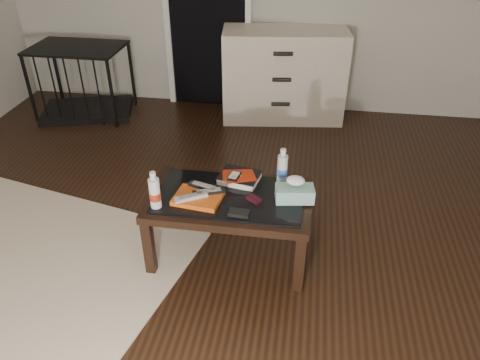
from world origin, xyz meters
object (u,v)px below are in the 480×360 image
object	(u,v)px
dresser	(284,75)
water_bottle_right	(282,166)
coffee_table	(230,204)
pet_crate	(85,92)
tissue_box	(295,194)
water_bottle_left	(154,190)
textbook	(240,178)

from	to	relation	value
dresser	water_bottle_right	distance (m)	1.99
coffee_table	pet_crate	size ratio (longest dim) A/B	0.97
pet_crate	tissue_box	bearing A→B (deg)	-56.95
dresser	tissue_box	distance (m)	2.19
water_bottle_left	pet_crate	bearing A→B (deg)	124.55
dresser	pet_crate	bearing A→B (deg)	179.04
dresser	pet_crate	world-z (taller)	dresser
dresser	pet_crate	xyz separation A→B (m)	(-2.05, -0.23, -0.22)
water_bottle_right	tissue_box	world-z (taller)	water_bottle_right
water_bottle_right	water_bottle_left	bearing A→B (deg)	-151.63
water_bottle_left	water_bottle_right	xyz separation A→B (m)	(0.72, 0.39, 0.00)
dresser	tissue_box	bearing A→B (deg)	-91.30
coffee_table	water_bottle_left	bearing A→B (deg)	-155.94
water_bottle_left	tissue_box	xyz separation A→B (m)	(0.81, 0.19, -0.07)
coffee_table	pet_crate	bearing A→B (deg)	133.93
coffee_table	dresser	size ratio (longest dim) A/B	0.80
water_bottle_left	coffee_table	bearing A→B (deg)	24.06
dresser	water_bottle_left	world-z (taller)	dresser
dresser	water_bottle_right	xyz separation A→B (m)	(0.14, -1.98, 0.13)
coffee_table	textbook	size ratio (longest dim) A/B	4.00
water_bottle_left	tissue_box	world-z (taller)	water_bottle_left
dresser	water_bottle_right	size ratio (longest dim) A/B	5.27
coffee_table	tissue_box	world-z (taller)	tissue_box
coffee_table	textbook	world-z (taller)	textbook
pet_crate	water_bottle_right	size ratio (longest dim) A/B	4.34
pet_crate	tissue_box	distance (m)	3.01
coffee_table	water_bottle_left	xyz separation A→B (m)	(-0.41, -0.18, 0.18)
water_bottle_left	tissue_box	distance (m)	0.83
textbook	water_bottle_right	size ratio (longest dim) A/B	1.05
dresser	textbook	xyz separation A→B (m)	(-0.13, -2.01, 0.03)
water_bottle_right	tissue_box	distance (m)	0.23
textbook	water_bottle_right	bearing A→B (deg)	17.47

